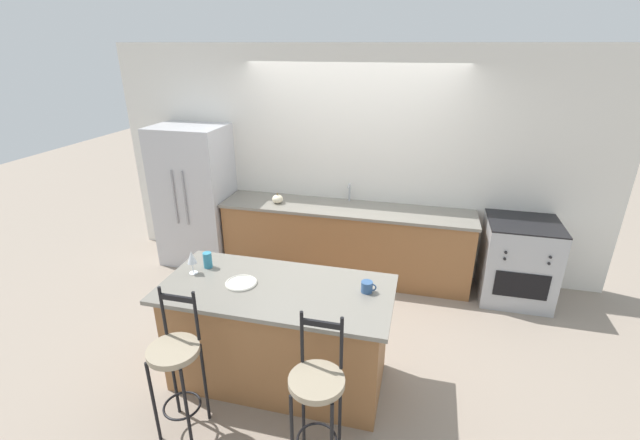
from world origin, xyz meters
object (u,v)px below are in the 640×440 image
(oven_range, at_px, (518,260))
(tumbler_cup, at_px, (208,260))
(bar_stool_far, at_px, (317,395))
(dinner_plate, at_px, (241,283))
(coffee_mug, at_px, (367,287))
(bar_stool_near, at_px, (176,364))
(wine_glass, at_px, (192,258))
(pumpkin_decoration, at_px, (278,199))
(refrigerator, at_px, (195,196))

(oven_range, distance_m, tumbler_cup, 3.34)
(bar_stool_far, bearing_deg, oven_range, 57.62)
(oven_range, relative_size, dinner_plate, 3.65)
(oven_range, distance_m, coffee_mug, 2.33)
(bar_stool_near, bearing_deg, tumbler_cup, 100.69)
(dinner_plate, bearing_deg, coffee_mug, 7.30)
(wine_glass, distance_m, coffee_mug, 1.46)
(bar_stool_far, bearing_deg, wine_glass, 149.04)
(coffee_mug, bearing_deg, pumpkin_decoration, 127.64)
(bar_stool_near, relative_size, bar_stool_far, 1.00)
(refrigerator, bearing_deg, coffee_mug, -35.65)
(oven_range, xyz_separation_m, coffee_mug, (-1.45, -1.76, 0.49))
(refrigerator, bearing_deg, bar_stool_far, -48.72)
(refrigerator, distance_m, oven_range, 3.93)
(bar_stool_near, xyz_separation_m, coffee_mug, (1.22, 0.78, 0.34))
(refrigerator, relative_size, bar_stool_near, 1.56)
(refrigerator, xyz_separation_m, pumpkin_decoration, (1.12, -0.03, 0.06))
(dinner_plate, height_order, wine_glass, wine_glass)
(dinner_plate, xyz_separation_m, wine_glass, (-0.46, 0.06, 0.14))
(refrigerator, relative_size, coffee_mug, 14.67)
(oven_range, height_order, wine_glass, wine_glass)
(bar_stool_near, distance_m, tumbler_cup, 0.93)
(bar_stool_near, relative_size, coffee_mug, 9.42)
(bar_stool_far, bearing_deg, tumbler_cup, 143.52)
(bar_stool_far, bearing_deg, dinner_plate, 139.23)
(oven_range, bearing_deg, bar_stool_near, -136.43)
(wine_glass, height_order, coffee_mug, wine_glass)
(refrigerator, distance_m, pumpkin_decoration, 1.12)
(oven_range, xyz_separation_m, pumpkin_decoration, (-2.79, -0.02, 0.49))
(oven_range, height_order, pumpkin_decoration, pumpkin_decoration)
(bar_stool_near, distance_m, coffee_mug, 1.49)
(oven_range, distance_m, bar_stool_far, 3.06)
(bar_stool_far, height_order, dinner_plate, bar_stool_far)
(refrigerator, xyz_separation_m, dinner_plate, (1.47, -1.89, 0.03))
(bar_stool_far, distance_m, wine_glass, 1.54)
(refrigerator, xyz_separation_m, bar_stool_far, (2.27, -2.59, -0.28))
(coffee_mug, height_order, tumbler_cup, tumbler_cup)
(pumpkin_decoration, bearing_deg, dinner_plate, -79.54)
(oven_range, height_order, dinner_plate, oven_range)
(refrigerator, xyz_separation_m, oven_range, (3.91, -0.01, -0.43))
(bar_stool_near, distance_m, wine_glass, 0.88)
(bar_stool_far, relative_size, tumbler_cup, 8.32)
(wine_glass, bearing_deg, dinner_plate, -7.98)
(bar_stool_near, bearing_deg, dinner_plate, 70.75)
(refrigerator, bearing_deg, tumbler_cup, -57.70)
(bar_stool_far, height_order, pumpkin_decoration, bar_stool_far)
(bar_stool_near, relative_size, pumpkin_decoration, 8.64)
(bar_stool_near, relative_size, wine_glass, 5.57)
(coffee_mug, bearing_deg, oven_range, 50.56)
(tumbler_cup, bearing_deg, pumpkin_decoration, 88.52)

